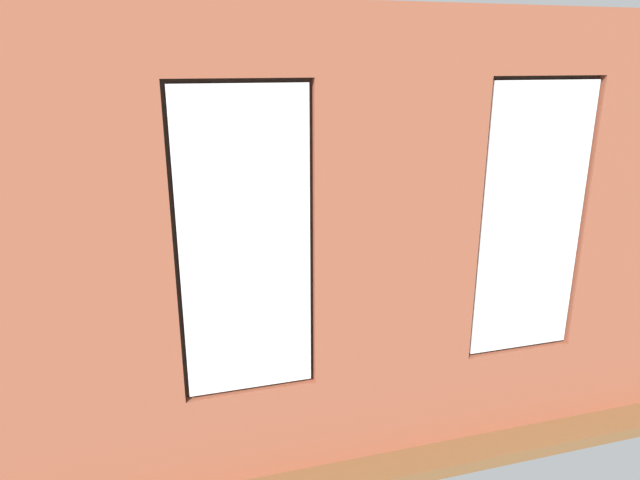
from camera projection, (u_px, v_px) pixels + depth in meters
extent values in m
cube|color=brown|center=(307.00, 319.00, 7.12)|extent=(6.61, 6.00, 0.10)
cube|color=#9E5138|center=(396.00, 251.00, 4.19)|extent=(1.28, 0.16, 3.39)
cube|color=#9E5138|center=(59.00, 283.00, 3.58)|extent=(1.42, 0.16, 3.39)
cube|color=#9E5138|center=(510.00, 386.00, 4.88)|extent=(0.94, 0.16, 0.74)
cube|color=#9E5138|center=(549.00, 41.00, 4.04)|extent=(0.94, 0.16, 0.46)
cube|color=white|center=(532.00, 223.00, 4.40)|extent=(0.88, 0.03, 2.13)
cube|color=#38281E|center=(527.00, 221.00, 4.46)|extent=(0.94, 0.04, 2.19)
cube|color=#9E5138|center=(253.00, 430.00, 4.29)|extent=(0.94, 0.16, 0.74)
cube|color=#9E5138|center=(236.00, 38.00, 3.45)|extent=(0.94, 0.16, 0.46)
cube|color=white|center=(246.00, 247.00, 3.82)|extent=(0.88, 0.03, 2.13)
cube|color=#38281E|center=(245.00, 245.00, 3.87)|extent=(0.94, 0.04, 2.19)
cube|color=#A87547|center=(386.00, 363.00, 4.58)|extent=(3.36, 0.24, 0.06)
cube|color=black|center=(395.00, 157.00, 4.06)|extent=(0.39, 0.03, 0.56)
cube|color=#A33875|center=(394.00, 156.00, 4.08)|extent=(0.33, 0.01, 0.50)
cube|color=white|center=(22.00, 202.00, 5.63)|extent=(0.10, 5.00, 3.39)
cube|color=black|center=(299.00, 389.00, 5.13)|extent=(1.77, 0.85, 0.42)
cube|color=black|center=(308.00, 367.00, 4.71)|extent=(1.77, 0.24, 0.38)
cube|color=black|center=(381.00, 346.00, 5.24)|extent=(0.22, 0.85, 0.24)
cube|color=black|center=(210.00, 371.00, 4.83)|extent=(0.22, 0.85, 0.24)
cube|color=black|center=(334.00, 355.00, 5.17)|extent=(0.61, 0.65, 0.12)
cube|color=black|center=(261.00, 365.00, 4.99)|extent=(0.61, 0.65, 0.12)
cube|color=black|center=(483.00, 290.00, 7.32)|extent=(0.91, 2.08, 0.42)
cube|color=black|center=(508.00, 259.00, 7.28)|extent=(0.30, 2.06, 0.38)
cube|color=black|center=(451.00, 246.00, 8.08)|extent=(0.86, 0.24, 0.24)
cube|color=black|center=(527.00, 295.00, 6.38)|extent=(0.86, 0.24, 0.24)
cube|color=black|center=(466.00, 260.00, 7.61)|extent=(0.67, 0.76, 0.12)
cube|color=black|center=(499.00, 282.00, 6.86)|extent=(0.67, 0.76, 0.12)
cube|color=#A87547|center=(321.00, 283.00, 7.07)|extent=(1.26, 0.77, 0.04)
cube|color=#A87547|center=(355.00, 284.00, 7.58)|extent=(0.07, 0.07, 0.38)
cube|color=#A87547|center=(271.00, 293.00, 7.28)|extent=(0.07, 0.07, 0.38)
cube|color=#A87547|center=(372.00, 303.00, 6.98)|extent=(0.07, 0.07, 0.38)
cube|color=#A87547|center=(282.00, 314.00, 6.68)|extent=(0.07, 0.07, 0.38)
cylinder|color=#B23D38|center=(331.00, 280.00, 6.97)|extent=(0.07, 0.07, 0.09)
cylinder|color=#B7333D|center=(306.00, 275.00, 7.09)|extent=(0.08, 0.08, 0.12)
cube|color=black|center=(293.00, 287.00, 6.85)|extent=(0.11, 0.18, 0.02)
cube|color=#59595B|center=(321.00, 280.00, 7.06)|extent=(0.10, 0.18, 0.02)
cube|color=black|center=(81.00, 304.00, 6.79)|extent=(1.02, 0.42, 0.51)
cube|color=black|center=(78.00, 282.00, 6.70)|extent=(0.41, 0.20, 0.05)
cube|color=black|center=(77.00, 278.00, 6.69)|extent=(0.06, 0.04, 0.06)
cube|color=black|center=(74.00, 253.00, 6.60)|extent=(0.93, 0.04, 0.54)
cube|color=black|center=(74.00, 253.00, 6.62)|extent=(0.88, 0.01, 0.49)
cylinder|color=olive|center=(210.00, 269.00, 8.26)|extent=(0.51, 0.51, 0.28)
ellipsoid|color=white|center=(209.00, 247.00, 8.15)|extent=(1.14, 1.14, 0.45)
ellipsoid|color=navy|center=(202.00, 240.00, 8.10)|extent=(0.44, 0.44, 0.18)
cylinder|color=beige|center=(418.00, 240.00, 9.53)|extent=(0.27, 0.27, 0.31)
cylinder|color=brown|center=(419.00, 226.00, 9.46)|extent=(0.04, 0.04, 0.18)
ellipsoid|color=#337F38|center=(420.00, 209.00, 9.37)|extent=(0.46, 0.46, 0.41)
cylinder|color=beige|center=(127.00, 343.00, 6.09)|extent=(0.28, 0.28, 0.29)
cylinder|color=brown|center=(125.00, 320.00, 6.01)|extent=(0.05, 0.05, 0.25)
cone|color=#3D8E42|center=(100.00, 287.00, 5.80)|extent=(0.50, 0.18, 0.61)
cone|color=#3D8E42|center=(108.00, 289.00, 5.72)|extent=(0.35, 0.43, 0.63)
cone|color=#3D8E42|center=(132.00, 290.00, 5.76)|extent=(0.36, 0.47, 0.61)
cone|color=#3D8E42|center=(143.00, 282.00, 5.98)|extent=(0.53, 0.19, 0.59)
cone|color=#3D8E42|center=(134.00, 279.00, 6.12)|extent=(0.37, 0.52, 0.56)
cone|color=#3D8E42|center=(110.00, 280.00, 6.02)|extent=(0.36, 0.48, 0.60)
cylinder|color=brown|center=(115.00, 268.00, 8.22)|extent=(0.26, 0.26, 0.32)
cylinder|color=brown|center=(113.00, 255.00, 8.16)|extent=(0.04, 0.04, 0.09)
ellipsoid|color=#286B2D|center=(111.00, 235.00, 8.07)|extent=(0.61, 0.61, 0.51)
cylinder|color=beige|center=(409.00, 264.00, 8.62)|extent=(0.16, 0.16, 0.16)
cylinder|color=brown|center=(410.00, 254.00, 8.58)|extent=(0.02, 0.02, 0.16)
ellipsoid|color=#1E5B28|center=(410.00, 240.00, 8.51)|extent=(0.39, 0.39, 0.28)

